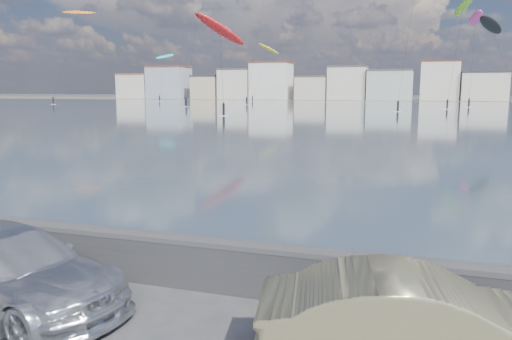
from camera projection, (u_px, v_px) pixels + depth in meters
The scene contains 13 objects.
bay_water at pixel (394, 110), 93.32m from camera, with size 500.00×177.00×0.00m, color #384859.
far_shore_strip at pixel (407, 100), 195.24m from camera, with size 500.00×60.00×0.00m, color #4C473D.
seawall at pixel (187, 259), 9.81m from camera, with size 400.00×0.36×1.08m.
far_buildings at pixel (411, 84), 180.73m from camera, with size 240.79×13.26×14.60m.
car_silver at pixel (9, 269), 8.88m from camera, with size 1.99×4.88×1.42m, color silver.
car_champagne at pixel (420, 325), 6.73m from camera, with size 1.53×4.40×1.45m, color #C5BB81.
kitesurfer_2 at pixel (491, 26), 103.97m from camera, with size 8.10×20.73×19.50m.
kitesurfer_6 at pixel (79, 14), 134.40m from camera, with size 8.69×11.65×25.31m.
kitesurfer_7 at pixel (220, 30), 79.27m from camera, with size 8.10×11.34×16.33m.
kitesurfer_8 at pixel (475, 19), 118.21m from camera, with size 3.82×18.92×22.56m.
kitesurfer_10 at pixel (165, 57), 171.08m from camera, with size 5.46×14.08×16.73m.
kitesurfer_11 at pixel (269, 50), 167.39m from camera, with size 7.76×14.97×19.57m.
kitesurfer_14 at pixel (463, 7), 105.04m from camera, with size 5.73×15.68×23.42m.
Camera 1 is at (4.18, -5.84, 3.87)m, focal length 35.00 mm.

